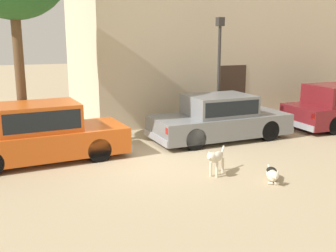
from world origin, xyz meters
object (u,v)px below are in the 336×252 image
object	(u,v)px
stray_dog_tan	(272,174)
street_lamp	(219,59)
parked_sedan_nearest	(41,133)
stray_dog_spotted	(216,158)
parked_sedan_second	(220,117)

from	to	relation	value
stray_dog_tan	street_lamp	xyz separation A→B (m)	(1.34, 4.78, 2.24)
parked_sedan_nearest	stray_dog_spotted	size ratio (longest dim) A/B	5.56
parked_sedan_nearest	stray_dog_tan	distance (m)	5.78
parked_sedan_second	street_lamp	xyz separation A→B (m)	(0.55, 1.08, 1.72)
parked_sedan_second	stray_dog_tan	world-z (taller)	parked_sedan_second
parked_sedan_nearest	parked_sedan_second	bearing A→B (deg)	-1.77
stray_dog_spotted	street_lamp	size ratio (longest dim) A/B	0.22
parked_sedan_nearest	street_lamp	bearing A→B (deg)	8.41
parked_sedan_nearest	stray_dog_tan	world-z (taller)	parked_sedan_nearest
stray_dog_tan	stray_dog_spotted	bearing A→B (deg)	-100.69
parked_sedan_nearest	street_lamp	size ratio (longest dim) A/B	1.20
parked_sedan_nearest	stray_dog_tan	bearing A→B (deg)	-41.46
parked_sedan_nearest	street_lamp	distance (m)	6.23
parked_sedan_second	stray_dog_tan	distance (m)	3.82
stray_dog_spotted	stray_dog_tan	distance (m)	1.29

